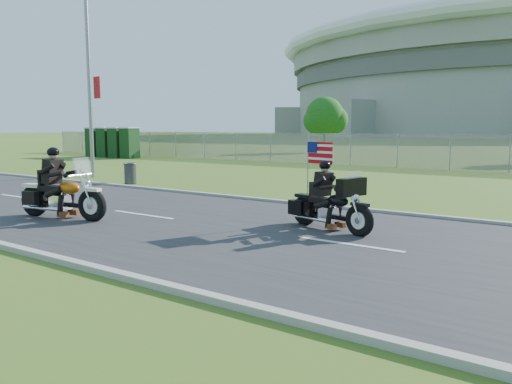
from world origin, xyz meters
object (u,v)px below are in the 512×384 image
Objects in this scene: porta_toilet_d at (95,143)px; trash_can at (130,174)px; porta_toilet_a at (130,143)px; streetlight at (92,57)px; porta_toilet_b at (118,143)px; porta_toilet_c at (106,143)px; motorcycle_follow at (330,207)px; motorcycle_lead at (61,197)px.

porta_toilet_d is 2.68× the size of trash_can.
porta_toilet_a is 2.68× the size of trash_can.
porta_toilet_a is at bearing 0.00° from porta_toilet_d.
streetlight is 4.35× the size of porta_toilet_a.
streetlight is at bearing -47.09° from porta_toilet_a.
streetlight is at bearing -43.35° from porta_toilet_b.
porta_toilet_d is (-14.22, 10.78, -4.49)m from streetlight.
porta_toilet_c is (-1.40, 0.00, 0.00)m from porta_toilet_b.
porta_toilet_a reaches higher than motorcycle_follow.
porta_toilet_b is 19.30m from trash_can.
porta_toilet_c is at bearing 180.00° from porta_toilet_b.
porta_toilet_a is 29.62m from motorcycle_follow.
porta_toilet_c is 2.68× the size of trash_can.
motorcycle_follow is at bearing -19.28° from trash_can.
trash_can is at bearing 115.23° from motorcycle_lead.
streetlight reaches higher than motorcycle_follow.
streetlight is at bearing -37.17° from porta_toilet_d.
porta_toilet_a is at bearing 138.97° from trash_can.
porta_toilet_d is 0.97× the size of motorcycle_follow.
streetlight is 4.35× the size of porta_toilet_d.
trash_can is (13.74, -11.95, -0.72)m from porta_toilet_a.
porta_toilet_d is at bearing 142.83° from streetlight.
motorcycle_lead is at bearing -41.96° from streetlight.
trash_can is at bearing -17.53° from streetlight.
motorcycle_follow is at bearing -28.56° from porta_toilet_d.
porta_toilet_c is 1.40m from porta_toilet_d.
porta_toilet_b is 1.00× the size of porta_toilet_c.
porta_toilet_a is at bearing 163.33° from motorcycle_follow.
porta_toilet_d is at bearing 167.21° from motorcycle_follow.
streetlight is 6.51m from trash_can.
porta_toilet_d is at bearing 129.50° from motorcycle_lead.
porta_toilet_c is (-12.82, 10.78, -4.49)m from streetlight.
porta_toilet_a is at bearing 0.00° from porta_toilet_b.
motorcycle_lead is at bearing -40.84° from porta_toilet_c.
porta_toilet_b is 27.28m from motorcycle_lead.
motorcycle_lead is at bearing -42.76° from porta_toilet_b.
porta_toilet_a and porta_toilet_d have the same top height.
porta_toilet_a is 2.80m from porta_toilet_c.
trash_can is (3.72, -1.17, -5.21)m from streetlight.
motorcycle_follow is at bearing -18.85° from streetlight.
porta_toilet_a is 18.22m from trash_can.
streetlight is 16.33m from porta_toilet_b.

